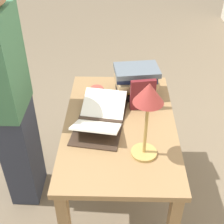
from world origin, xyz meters
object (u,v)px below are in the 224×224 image
coffee_mug (97,93)px  book_standing_upright (143,95)px  open_book (100,118)px  book_stack_tall (136,81)px  person_reader (11,104)px  reading_lamp (148,102)px

coffee_mug → book_standing_upright: bearing=71.6°
open_book → book_stack_tall: bearing=152.3°
book_stack_tall → book_standing_upright: 0.17m
open_book → person_reader: bearing=-89.7°
book_standing_upright → coffee_mug: book_standing_upright is taller
reading_lamp → person_reader: bearing=-113.4°
book_stack_tall → person_reader: size_ratio=0.19×
book_standing_upright → book_stack_tall: bearing=-177.4°
book_standing_upright → coffee_mug: (-0.10, -0.30, -0.06)m
open_book → person_reader: person_reader is taller
book_stack_tall → book_standing_upright: bearing=12.0°
book_stack_tall → coffee_mug: size_ratio=3.10×
book_stack_tall → reading_lamp: bearing=2.3°
open_book → book_stack_tall: size_ratio=1.70×
book_stack_tall → person_reader: (0.24, -0.81, -0.04)m
book_standing_upright → coffee_mug: bearing=-117.9°
book_standing_upright → coffee_mug: size_ratio=2.08×
open_book → reading_lamp: bearing=51.0°
reading_lamp → book_stack_tall: bearing=-177.7°
reading_lamp → person_reader: size_ratio=0.27×
book_stack_tall → coffee_mug: (0.07, -0.27, -0.06)m
open_book → person_reader: size_ratio=0.33×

